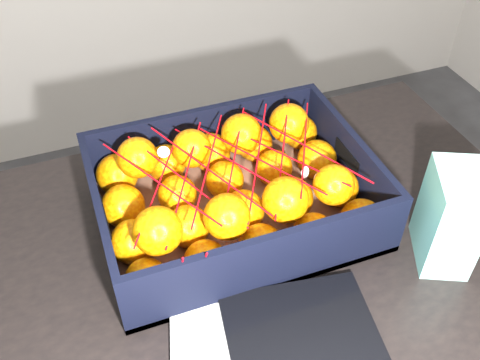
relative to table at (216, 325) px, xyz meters
name	(u,v)px	position (x,y,z in m)	size (l,w,h in m)	color
room_shell	(304,229)	(-0.05, -0.33, 0.60)	(3.54, 3.54, 2.50)	beige
table	(216,325)	(0.00, 0.00, 0.00)	(1.20, 0.80, 0.75)	black
produce_crate	(234,201)	(0.08, 0.13, 0.13)	(0.45, 0.34, 0.12)	brown
clementine_heap	(233,189)	(0.08, 0.14, 0.16)	(0.43, 0.32, 0.13)	orange
mesh_net	(232,170)	(0.08, 0.12, 0.22)	(0.37, 0.29, 0.09)	red
retail_carton	(450,218)	(0.36, -0.06, 0.18)	(0.07, 0.11, 0.17)	white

